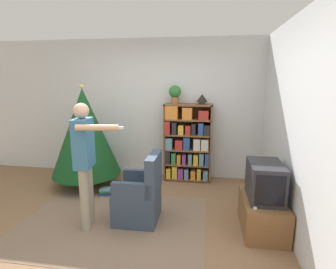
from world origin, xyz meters
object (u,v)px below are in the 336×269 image
Objects in this scene: potted_plant at (175,93)px; table_lamp at (202,98)px; television at (265,181)px; armchair at (140,197)px; christmas_tree at (85,132)px; standing_person at (85,156)px; bookshelf at (187,143)px.

potted_plant is 1.64× the size of table_lamp.
armchair is (-1.57, -0.02, -0.32)m from television.
potted_plant is at bearing 19.80° from christmas_tree.
table_lamp is (-0.83, 1.54, 0.88)m from television.
christmas_tree is 1.72m from potted_plant.
standing_person is (-0.61, -0.26, 0.61)m from armchair.
television is 1.79× the size of potted_plant.
standing_person is 2.13m from potted_plant.
standing_person is at bearing -68.22° from armchair.
christmas_tree is 8.90× the size of table_lamp.
bookshelf is at bearing 125.22° from television.
armchair is at bearing -179.19° from television.
bookshelf is at bearing 141.47° from standing_person.
christmas_tree is 1.12× the size of standing_person.
table_lamp is at bearing 153.89° from armchair.
television is 0.33× the size of christmas_tree.
christmas_tree reaches higher than table_lamp.
bookshelf reaches higher than armchair.
christmas_tree is at bearing -160.95° from standing_person.
christmas_tree is 1.43m from standing_person.
table_lamp is at bearing 0.00° from potted_plant.
standing_person reaches higher than bookshelf.
armchair is 4.60× the size of table_lamp.
table_lamp reaches higher than bookshelf.
christmas_tree is 2.13m from table_lamp.
bookshelf reaches higher than television.
table_lamp is at bearing 2.54° from bookshelf.
bookshelf is 0.93m from potted_plant.
standing_person is 7.93× the size of table_lamp.
armchair is at bearing -107.31° from bookshelf.
standing_person is at bearing -121.20° from bookshelf.
potted_plant reaches higher than television.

